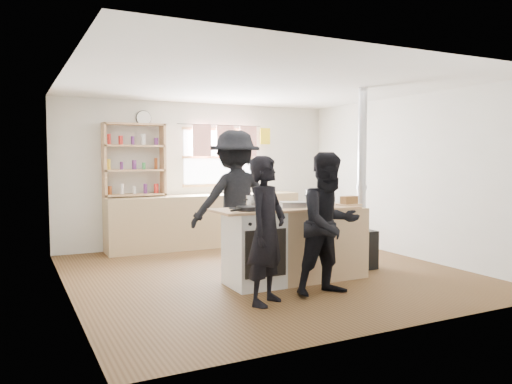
# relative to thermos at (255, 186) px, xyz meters

# --- Properties ---
(ground) EXTENTS (5.00, 5.00, 0.01)m
(ground) POSITION_rel_thermos_xyz_m (-0.95, -2.22, -1.04)
(ground) COLOR brown
(ground) RESTS_ON ground
(back_counter) EXTENTS (3.40, 0.55, 0.90)m
(back_counter) POSITION_rel_thermos_xyz_m (-0.95, 0.00, -0.58)
(back_counter) COLOR tan
(back_counter) RESTS_ON ground
(shelving_unit) EXTENTS (1.00, 0.28, 1.20)m
(shelving_unit) POSITION_rel_thermos_xyz_m (-2.15, 0.12, 0.48)
(shelving_unit) COLOR tan
(shelving_unit) RESTS_ON back_counter
(thermos) EXTENTS (0.10, 0.10, 0.27)m
(thermos) POSITION_rel_thermos_xyz_m (0.00, 0.00, 0.00)
(thermos) COLOR silver
(thermos) RESTS_ON back_counter
(cooking_island) EXTENTS (1.97, 0.64, 0.93)m
(cooking_island) POSITION_rel_thermos_xyz_m (-0.80, -2.77, -0.57)
(cooking_island) COLOR white
(cooking_island) RESTS_ON ground
(skillet_greens) EXTENTS (0.37, 0.37, 0.05)m
(skillet_greens) POSITION_rel_thermos_xyz_m (-1.53, -2.89, -0.07)
(skillet_greens) COLOR black
(skillet_greens) RESTS_ON cooking_island
(roast_tray) EXTENTS (0.36, 0.33, 0.07)m
(roast_tray) POSITION_rel_thermos_xyz_m (-0.87, -2.78, -0.06)
(roast_tray) COLOR silver
(roast_tray) RESTS_ON cooking_island
(stockpot_stove) EXTENTS (0.21, 0.21, 0.17)m
(stockpot_stove) POSITION_rel_thermos_xyz_m (-1.29, -2.56, -0.03)
(stockpot_stove) COLOR #B4B4B7
(stockpot_stove) RESTS_ON cooking_island
(stockpot_counter) EXTENTS (0.31, 0.31, 0.23)m
(stockpot_counter) POSITION_rel_thermos_xyz_m (-0.45, -2.70, -0.00)
(stockpot_counter) COLOR #B8B8BB
(stockpot_counter) RESTS_ON cooking_island
(bread_board) EXTENTS (0.30, 0.24, 0.12)m
(bread_board) POSITION_rel_thermos_xyz_m (-0.09, -2.90, -0.05)
(bread_board) COLOR tan
(bread_board) RESTS_ON cooking_island
(flue_heater) EXTENTS (0.35, 0.35, 2.50)m
(flue_heater) POSITION_rel_thermos_xyz_m (0.37, -2.57, -0.39)
(flue_heater) COLOR black
(flue_heater) RESTS_ON ground
(person_near_left) EXTENTS (0.68, 0.63, 1.56)m
(person_near_left) POSITION_rel_thermos_xyz_m (-1.60, -3.48, -0.25)
(person_near_left) COLOR black
(person_near_left) RESTS_ON ground
(person_near_right) EXTENTS (0.79, 0.63, 1.61)m
(person_near_right) POSITION_rel_thermos_xyz_m (-0.80, -3.48, -0.23)
(person_near_right) COLOR black
(person_near_right) RESTS_ON ground
(person_far) EXTENTS (1.24, 0.72, 1.92)m
(person_far) POSITION_rel_thermos_xyz_m (-1.22, -1.83, -0.07)
(person_far) COLOR black
(person_far) RESTS_ON ground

